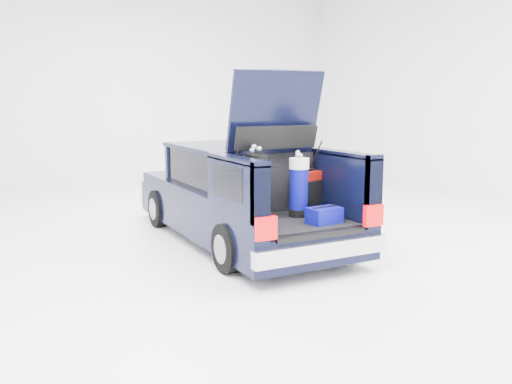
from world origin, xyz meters
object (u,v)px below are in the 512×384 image
car (238,196)px  black_golf_bag (256,186)px  red_suitcase (309,191)px  blue_golf_bag (299,187)px  blue_duffel (324,215)px

car → black_golf_bag: size_ratio=4.94×
black_golf_bag → red_suitcase: bearing=-3.3°
red_suitcase → blue_golf_bag: (-0.29, -0.21, 0.12)m
car → red_suitcase: size_ratio=8.00×
car → blue_duffel: bearing=-81.6°
car → black_golf_bag: car is taller
black_golf_bag → blue_golf_bag: bearing=-19.6°
black_golf_bag → blue_duffel: size_ratio=2.17×
car → black_golf_bag: bearing=-105.8°
black_golf_bag → blue_golf_bag: size_ratio=1.09×
car → blue_duffel: 1.91m
blue_golf_bag → blue_duffel: (0.07, -0.49, -0.29)m
red_suitcase → black_golf_bag: 0.90m
red_suitcase → black_golf_bag: black_golf_bag is taller
black_golf_bag → blue_duffel: black_golf_bag is taller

